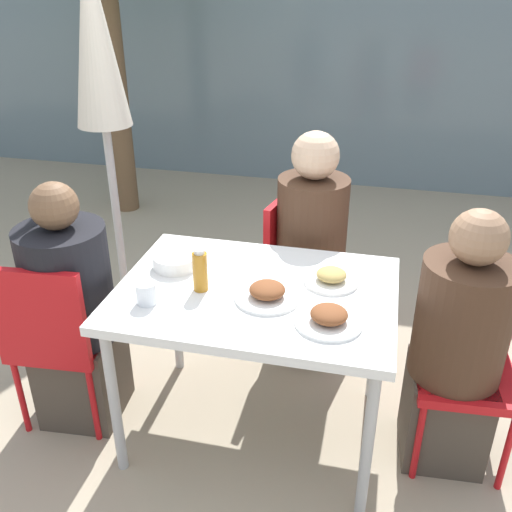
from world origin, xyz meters
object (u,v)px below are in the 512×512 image
bottle (200,271)px  chair_right (465,348)px  person_left (73,316)px  chair_left (56,333)px  closed_umbrella (99,71)px  person_right (456,352)px  chair_far (299,263)px  drinking_cup (146,293)px  salad_bowl (175,261)px  person_far (311,256)px

bottle → chair_right: bearing=10.2°
chair_right → person_left: bearing=3.1°
chair_left → bottle: bottle is taller
chair_right → closed_umbrella: bearing=-20.5°
person_left → person_right: 1.62m
chair_left → chair_far: 1.27m
chair_far → drinking_cup: chair_far is taller
person_left → closed_umbrella: bearing=95.3°
closed_umbrella → bottle: size_ratio=11.38×
person_left → salad_bowl: bearing=16.9°
closed_umbrella → chair_right: bearing=-16.7°
person_right → closed_umbrella: 2.07m
person_far → closed_umbrella: size_ratio=0.60×
chair_far → person_far: size_ratio=0.70×
chair_left → closed_umbrella: (-0.09, 0.82, 0.95)m
drinking_cup → chair_left: bearing=174.2°
person_far → bottle: (-0.35, -0.71, 0.25)m
salad_bowl → closed_umbrella: bearing=134.3°
chair_left → person_right: person_right is taller
person_left → salad_bowl: size_ratio=5.97×
person_far → person_left: bearing=-41.1°
chair_far → drinking_cup: (-0.45, -0.92, 0.29)m
chair_right → drinking_cup: (-1.24, -0.34, 0.29)m
chair_right → salad_bowl: 1.27m
salad_bowl → person_left: bearing=-158.5°
person_left → person_right: person_left is taller
person_left → drinking_cup: size_ratio=13.26×
person_left → person_far: size_ratio=0.94×
chair_right → person_right: 0.10m
person_right → bottle: bearing=2.2°
chair_right → chair_far: bearing=-40.4°
chair_far → salad_bowl: bearing=-24.2°
person_far → chair_right: bearing=65.4°
person_right → person_far: person_far is taller
person_left → bottle: bearing=-3.5°
person_left → chair_far: bearing=37.6°
person_right → bottle: size_ratio=6.35×
person_left → bottle: size_ratio=6.40×
person_left → person_far: 1.19m
person_far → drinking_cup: size_ratio=14.09×
person_right → chair_far: size_ratio=1.34×
person_left → closed_umbrella: closed_umbrella is taller
person_left → closed_umbrella: (-0.13, 0.74, 0.91)m
chair_left → person_right: size_ratio=0.75×
chair_left → person_left: person_left is taller
bottle → drinking_cup: bottle is taller
person_left → chair_right: size_ratio=1.35×
person_left → bottle: (0.59, 0.01, 0.29)m
chair_far → bottle: bottle is taller
closed_umbrella → person_left: bearing=-80.1°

